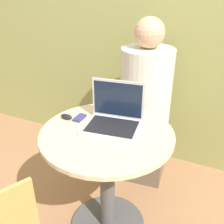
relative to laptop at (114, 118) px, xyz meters
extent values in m
plane|color=#9E704C|center=(-0.01, -0.07, -0.79)|extent=(12.00, 12.00, 0.00)
cube|color=#939956|center=(-0.01, 0.87, 0.51)|extent=(7.00, 0.05, 2.60)
cylinder|color=#4C4C51|center=(-0.01, -0.07, -0.78)|extent=(0.49, 0.49, 0.02)
cylinder|color=#4C4C51|center=(-0.01, -0.07, -0.42)|extent=(0.09, 0.09, 0.69)
cylinder|color=beige|center=(-0.01, -0.07, -0.07)|extent=(0.74, 0.74, 0.02)
cube|color=#B7B7BC|center=(0.01, -0.04, -0.04)|extent=(0.33, 0.27, 0.02)
cube|color=black|center=(0.01, -0.04, -0.03)|extent=(0.29, 0.22, 0.00)
cube|color=#B7B7BC|center=(-0.01, 0.08, 0.08)|extent=(0.31, 0.05, 0.23)
cube|color=#141E33|center=(-0.01, 0.07, 0.08)|extent=(0.28, 0.04, 0.20)
cube|color=navy|center=(-0.22, -0.01, -0.04)|extent=(0.05, 0.09, 0.02)
ellipsoid|color=black|center=(-0.29, -0.04, -0.04)|extent=(0.08, 0.04, 0.03)
cube|color=brown|center=(0.01, 0.64, -0.55)|extent=(0.40, 0.55, 0.47)
cylinder|color=beige|center=(0.02, 0.51, -0.02)|extent=(0.37, 0.37, 0.60)
sphere|color=tan|center=(0.02, 0.51, 0.38)|extent=(0.20, 0.20, 0.20)
camera|label=1|loc=(0.53, -1.18, 0.70)|focal=42.00mm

